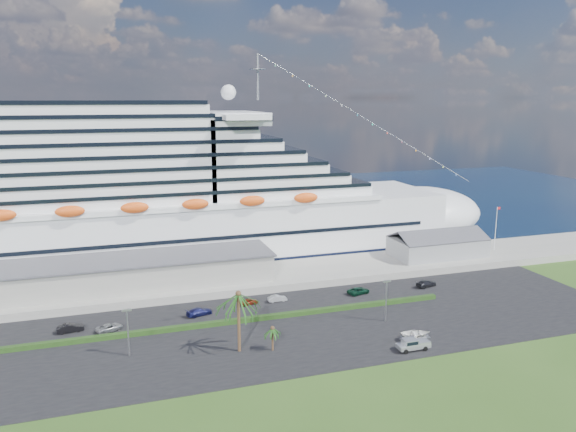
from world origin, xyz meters
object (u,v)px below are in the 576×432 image
object	(u,v)px
cruise_ship	(141,200)
boat_trailer	(416,334)
parked_car_3	(199,312)
pickup_truck	(413,344)

from	to	relation	value
cruise_ship	boat_trailer	bearing A→B (deg)	-56.98
parked_car_3	pickup_truck	distance (m)	42.17
boat_trailer	parked_car_3	bearing A→B (deg)	145.87
parked_car_3	boat_trailer	bearing A→B (deg)	-141.17
pickup_truck	parked_car_3	bearing A→B (deg)	140.02
boat_trailer	pickup_truck	bearing A→B (deg)	-127.96
cruise_ship	pickup_truck	size ratio (longest dim) A/B	32.67
pickup_truck	boat_trailer	size ratio (longest dim) A/B	0.94
cruise_ship	boat_trailer	world-z (taller)	cruise_ship
parked_car_3	cruise_ship	bearing A→B (deg)	-6.71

